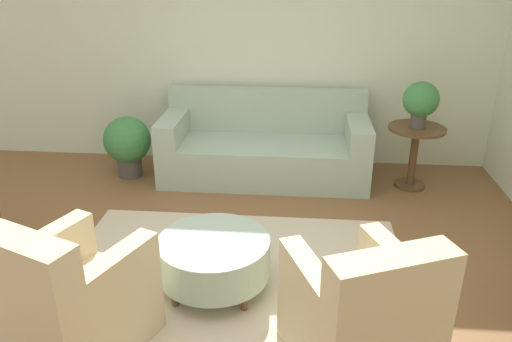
% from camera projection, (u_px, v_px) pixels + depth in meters
% --- Properties ---
extents(ground_plane, '(16.00, 16.00, 0.00)m').
position_uv_depth(ground_plane, '(230.00, 289.00, 3.79)').
color(ground_plane, brown).
extents(wall_back, '(9.30, 0.12, 2.80)m').
position_uv_depth(wall_back, '(260.00, 44.00, 5.70)').
color(wall_back, beige).
rests_on(wall_back, ground_plane).
extents(rug, '(2.75, 2.31, 0.01)m').
position_uv_depth(rug, '(230.00, 289.00, 3.79)').
color(rug, beige).
rests_on(rug, ground_plane).
extents(couch, '(2.27, 0.94, 0.93)m').
position_uv_depth(couch, '(265.00, 148.00, 5.63)').
color(couch, '#9EB29E').
rests_on(couch, ground_plane).
extents(armchair_left, '(0.95, 1.01, 0.97)m').
position_uv_depth(armchair_left, '(70.00, 304.00, 3.04)').
color(armchair_left, '#C6B289').
rests_on(armchair_left, rug).
extents(armchair_right, '(0.95, 1.01, 0.97)m').
position_uv_depth(armchair_right, '(361.00, 321.00, 2.90)').
color(armchair_right, '#C6B289').
rests_on(armchair_right, rug).
extents(ottoman_table, '(0.84, 0.84, 0.41)m').
position_uv_depth(ottoman_table, '(214.00, 257.00, 3.71)').
color(ottoman_table, '#9EB29E').
rests_on(ottoman_table, rug).
extents(side_table, '(0.59, 0.59, 0.68)m').
position_uv_depth(side_table, '(415.00, 146.00, 5.30)').
color(side_table, brown).
rests_on(side_table, ground_plane).
extents(potted_plant_on_side_table, '(0.37, 0.37, 0.48)m').
position_uv_depth(potted_plant_on_side_table, '(421.00, 101.00, 5.10)').
color(potted_plant_on_side_table, '#4C4742').
rests_on(potted_plant_on_side_table, side_table).
extents(potted_plant_floor, '(0.52, 0.52, 0.69)m').
position_uv_depth(potted_plant_floor, '(127.00, 143.00, 5.59)').
color(potted_plant_floor, '#4C4742').
rests_on(potted_plant_floor, ground_plane).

